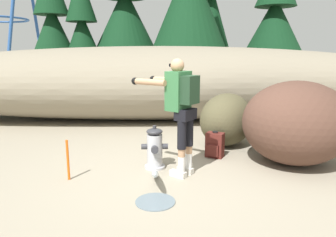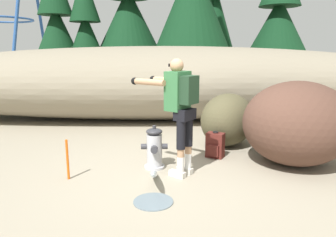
{
  "view_description": "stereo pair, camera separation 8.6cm",
  "coord_description": "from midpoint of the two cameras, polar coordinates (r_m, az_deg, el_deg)",
  "views": [
    {
      "loc": [
        -0.27,
        -4.55,
        1.83
      ],
      "look_at": [
        -0.03,
        0.66,
        0.75
      ],
      "focal_mm": 34.22,
      "sensor_mm": 36.0,
      "label": 1
    },
    {
      "loc": [
        -0.18,
        -4.55,
        1.83
      ],
      "look_at": [
        -0.03,
        0.66,
        0.75
      ],
      "focal_mm": 34.22,
      "sensor_mm": 36.0,
      "label": 2
    }
  ],
  "objects": [
    {
      "name": "fire_hydrant",
      "position": [
        5.13,
        -2.87,
        -5.43
      ],
      "size": [
        0.42,
        0.38,
        0.7
      ],
      "color": "#B2B2B7",
      "rests_on": "ground_plane"
    },
    {
      "name": "dirt_embankment",
      "position": [
        8.97,
        -1.15,
        6.39
      ],
      "size": [
        16.74,
        3.2,
        2.0
      ],
      "primitive_type": "ellipsoid",
      "color": "gray",
      "rests_on": "ground_plane"
    },
    {
      "name": "pine_tree_ridge_end",
      "position": [
        15.26,
        18.33,
        17.0
      ],
      "size": [
        2.72,
        2.72,
        5.92
      ],
      "color": "#47331E",
      "rests_on": "ground_plane"
    },
    {
      "name": "pine_tree_far_left",
      "position": [
        13.43,
        -20.09,
        15.48
      ],
      "size": [
        2.02,
        2.02,
        5.23
      ],
      "color": "#47331E",
      "rests_on": "ground_plane"
    },
    {
      "name": "ground_plane",
      "position": [
        4.92,
        0.23,
        -10.38
      ],
      "size": [
        56.0,
        56.0,
        0.04
      ],
      "primitive_type": "cube",
      "color": "gray"
    },
    {
      "name": "boulder_large",
      "position": [
        5.68,
        21.48,
        -0.68
      ],
      "size": [
        2.4,
        2.36,
        1.38
      ],
      "primitive_type": "ellipsoid",
      "rotation": [
        0.0,
        0.0,
        5.22
      ],
      "color": "#51352A",
      "rests_on": "ground_plane"
    },
    {
      "name": "pine_tree_left",
      "position": [
        13.01,
        -15.26,
        14.86
      ],
      "size": [
        1.8,
        1.8,
        4.86
      ],
      "color": "#47331E",
      "rests_on": "ground_plane"
    },
    {
      "name": "survey_stake",
      "position": [
        4.9,
        -17.88,
        -7.06
      ],
      "size": [
        0.04,
        0.04,
        0.6
      ],
      "primitive_type": "cylinder",
      "color": "#E55914",
      "rests_on": "ground_plane"
    },
    {
      "name": "boulder_mid",
      "position": [
        6.45,
        10.01,
        -0.17
      ],
      "size": [
        1.56,
        1.63,
        1.04
      ],
      "primitive_type": "ellipsoid",
      "rotation": [
        0.0,
        0.0,
        0.94
      ],
      "color": "#4B462E",
      "rests_on": "ground_plane"
    },
    {
      "name": "utility_worker",
      "position": [
        4.68,
        1.55,
        2.9
      ],
      "size": [
        1.0,
        0.91,
        1.74
      ],
      "rotation": [
        0.0,
        0.0,
        2.47
      ],
      "color": "beige",
      "rests_on": "ground_plane"
    },
    {
      "name": "spare_backpack",
      "position": [
        5.74,
        7.89,
        -4.73
      ],
      "size": [
        0.36,
        0.36,
        0.47
      ],
      "rotation": [
        0.0,
        0.0,
        4.21
      ],
      "color": "#511E19",
      "rests_on": "ground_plane"
    },
    {
      "name": "hydrant_water_jet",
      "position": [
        4.44,
        -2.89,
        -10.78
      ],
      "size": [
        0.5,
        1.31,
        0.48
      ],
      "color": "silver",
      "rests_on": "ground_plane"
    },
    {
      "name": "pine_tree_far_right",
      "position": [
        15.1,
        7.51,
        18.96
      ],
      "size": [
        2.02,
        2.02,
        6.98
      ],
      "color": "#47331E",
      "rests_on": "ground_plane"
    },
    {
      "name": "pine_tree_center",
      "position": [
        13.37,
        -7.88,
        18.87
      ],
      "size": [
        2.61,
        2.61,
        6.05
      ],
      "color": "#47331E",
      "rests_on": "ground_plane"
    }
  ]
}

